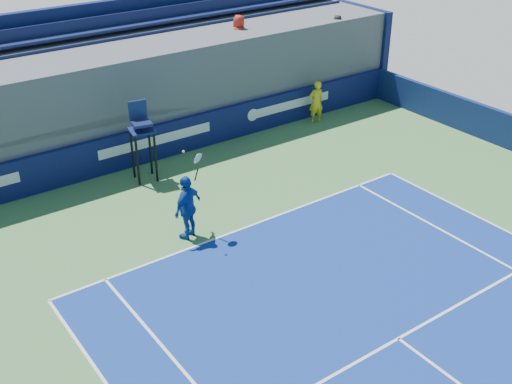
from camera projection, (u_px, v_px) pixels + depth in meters
ball_person at (316, 102)px, 23.46m from camera, size 0.64×0.49×1.58m
back_hoarding at (155, 143)px, 20.72m from camera, size 20.40×0.21×1.20m
umpire_chair at (142, 133)px, 19.06m from camera, size 0.82×0.82×2.48m
tennis_player at (188, 207)px, 16.43m from camera, size 1.12×0.84×2.57m
stadium_seating at (124, 89)px, 21.61m from camera, size 21.00×4.05×4.40m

